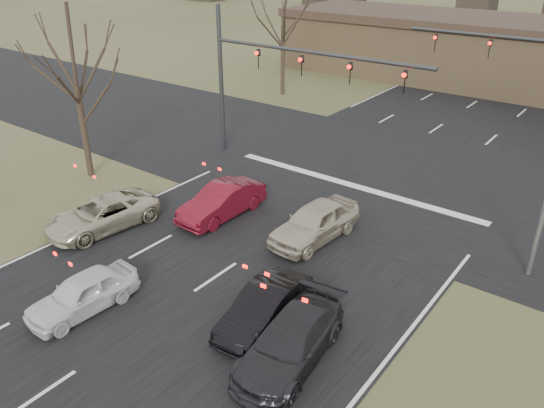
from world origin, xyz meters
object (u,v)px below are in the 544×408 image
Objects in this scene: car_black_hatch at (264,308)px; car_silver_suv at (102,214)px; car_white_sedan at (83,293)px; car_silver_ahead at (315,222)px; car_charcoal_sedan at (290,342)px; mast_arm_near at (268,69)px; car_red_ahead at (222,201)px; building at (532,56)px.

car_silver_suv is at bearing 169.38° from car_black_hatch.
car_silver_ahead reaches higher than car_white_sedan.
car_silver_suv is 1.04× the size of car_charcoal_sedan.
car_charcoal_sedan is at bearing -32.19° from car_black_hatch.
car_silver_ahead is at bearing 101.62° from car_black_hatch.
mast_arm_near reaches higher than car_white_sedan.
car_silver_ahead reaches higher than car_silver_suv.
car_silver_suv is at bearing 164.22° from car_charcoal_sedan.
car_silver_ahead reaches higher than car_black_hatch.
car_silver_ahead reaches higher than car_red_ahead.
car_silver_suv is at bearing -95.92° from mast_arm_near.
car_charcoal_sedan is (1.57, -0.80, 0.01)m from car_black_hatch.
mast_arm_near is (-7.23, -25.00, 2.41)m from building.
car_charcoal_sedan is (10.85, -1.67, 0.00)m from car_silver_suv.
car_silver_suv is 1.09× the size of car_red_ahead.
car_silver_suv reaches higher than car_white_sedan.
car_charcoal_sedan is 9.37m from car_red_ahead.
mast_arm_near is 14.97m from car_white_sedan.
mast_arm_near reaches higher than car_red_ahead.
building is at bearing 87.61° from car_white_sedan.
building is 11.35× the size of car_white_sedan.
car_red_ahead reaches higher than car_white_sedan.
car_silver_suv is 1.06× the size of car_silver_ahead.
car_white_sedan is (4.08, -3.84, -0.02)m from car_silver_suv.
car_silver_suv is at bearing -143.59° from car_silver_ahead.
car_white_sedan is 0.82× the size of car_charcoal_sedan.
building is 10.74× the size of car_black_hatch.
car_charcoal_sedan is at bearing -86.00° from building.
car_charcoal_sedan is at bearing -34.19° from car_red_ahead.
car_silver_ahead is at bearing 71.12° from car_white_sedan.
car_red_ahead is at bearing 136.54° from car_black_hatch.
mast_arm_near is at bearing 145.08° from car_silver_ahead.
building is at bearing 86.95° from car_charcoal_sedan.
car_black_hatch is at bearing -68.01° from car_silver_ahead.
car_silver_ahead is at bearing 39.20° from car_silver_suv.
building is 36.16m from car_silver_suv.
mast_arm_near is 11.11m from car_silver_suv.
car_silver_ahead is at bearing 110.20° from car_charcoal_sedan.
building reaches higher than car_red_ahead.
car_silver_ahead is (7.61, 4.63, 0.10)m from car_silver_suv.
car_charcoal_sedan reaches higher than car_black_hatch.
car_red_ahead is (-7.57, 5.52, 0.06)m from car_charcoal_sedan.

